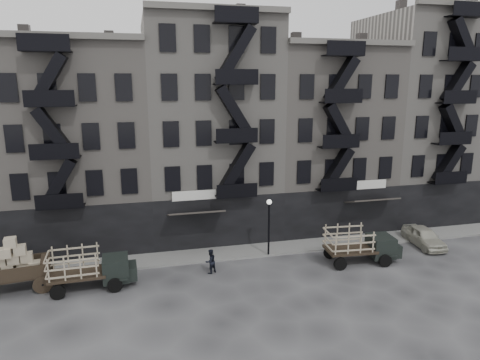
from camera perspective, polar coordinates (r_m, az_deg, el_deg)
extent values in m
plane|color=#38383A|center=(28.57, -0.49, -12.69)|extent=(140.00, 140.00, 0.00)
cube|color=slate|center=(31.88, -2.05, -9.71)|extent=(55.00, 2.50, 0.15)
cube|color=gray|center=(35.64, -20.28, 4.34)|extent=(10.00, 10.00, 15.00)
cube|color=black|center=(32.13, -20.45, -6.70)|extent=(10.00, 0.35, 4.00)
cube|color=#595651|center=(30.32, -22.56, 17.39)|extent=(10.00, 0.50, 0.40)
cube|color=#4C4744|center=(35.92, -26.31, 16.87)|extent=(0.70, 0.70, 1.20)
cube|color=#4C4744|center=(35.23, -17.13, 17.71)|extent=(0.70, 0.70, 1.20)
cube|color=gray|center=(35.75, -4.20, 6.76)|extent=(10.00, 10.00, 17.00)
cube|color=black|center=(32.39, -2.55, -5.70)|extent=(10.00, 0.35, 4.00)
cube|color=#595651|center=(30.84, -2.77, 21.99)|extent=(10.00, 0.50, 0.40)
cube|color=#4C4744|center=(35.55, -9.59, 21.29)|extent=(0.70, 0.70, 1.20)
cube|color=#4C4744|center=(36.40, -0.29, 21.27)|extent=(0.70, 0.70, 1.20)
cube|color=gray|center=(38.78, 10.62, 5.57)|extent=(10.00, 10.00, 15.00)
cube|color=black|center=(35.58, 13.51, -4.32)|extent=(10.00, 0.35, 4.00)
cube|color=#595651|center=(33.95, 14.90, 17.36)|extent=(10.00, 0.50, 0.40)
cube|color=#4C4744|center=(37.47, 6.77, 17.87)|extent=(0.70, 0.70, 1.20)
cube|color=#4C4744|center=(39.69, 14.59, 17.28)|extent=(0.70, 0.70, 1.20)
cube|color=gray|center=(43.68, 22.88, 7.58)|extent=(10.00, 10.00, 18.00)
cube|color=black|center=(41.02, 26.07, -3.00)|extent=(10.00, 0.35, 4.00)
cube|color=#595651|center=(39.94, 28.72, 19.89)|extent=(10.00, 0.50, 0.40)
cube|color=#4C4744|center=(42.29, 20.60, 20.71)|extent=(0.70, 0.70, 1.20)
cube|color=#4C4744|center=(45.50, 26.70, 19.58)|extent=(0.70, 0.70, 1.20)
cylinder|color=black|center=(30.85, 3.86, -6.69)|extent=(0.14, 0.14, 4.00)
sphere|color=silver|center=(30.20, 3.92, -2.94)|extent=(0.36, 0.36, 0.36)
cube|color=black|center=(29.67, -27.57, -11.11)|extent=(3.86, 2.39, 0.20)
cylinder|color=black|center=(28.77, -24.81, -12.56)|extent=(1.12, 0.25, 1.11)
cylinder|color=black|center=(30.62, -24.62, -10.98)|extent=(1.12, 0.25, 1.11)
cube|color=black|center=(29.34, -24.48, -10.19)|extent=(0.72, 1.67, 0.81)
cube|color=black|center=(28.26, -20.82, -11.63)|extent=(3.36, 2.06, 0.17)
cube|color=black|center=(28.08, -16.24, -11.22)|extent=(1.62, 1.80, 1.45)
cube|color=black|center=(28.19, -14.39, -11.65)|extent=(0.83, 1.48, 0.87)
cylinder|color=black|center=(27.48, -16.35, -13.34)|extent=(0.88, 0.25, 0.87)
cylinder|color=black|center=(29.24, -16.35, -11.68)|extent=(0.88, 0.25, 0.87)
cylinder|color=black|center=(27.76, -23.13, -13.63)|extent=(0.88, 0.25, 0.87)
cylinder|color=black|center=(29.49, -22.69, -11.97)|extent=(0.88, 0.25, 0.87)
cube|color=black|center=(30.97, 14.46, -8.93)|extent=(3.47, 2.21, 0.18)
cube|color=black|center=(31.88, 18.23, -8.36)|extent=(1.70, 1.88, 1.47)
cube|color=black|center=(32.38, 19.59, -8.68)|extent=(0.90, 1.53, 0.88)
cylinder|color=black|center=(31.29, 18.80, -10.17)|extent=(0.90, 0.28, 0.88)
cylinder|color=black|center=(32.89, 17.21, -8.89)|extent=(0.90, 0.28, 0.88)
cylinder|color=black|center=(29.97, 13.23, -10.85)|extent=(0.90, 0.28, 0.88)
cylinder|color=black|center=(31.63, 11.88, -9.47)|extent=(0.90, 0.28, 0.88)
imported|color=#B0AE9E|center=(36.04, 23.30, -6.95)|extent=(2.07, 4.43, 1.47)
imported|color=black|center=(28.72, -3.96, -10.77)|extent=(1.00, 0.93, 1.64)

